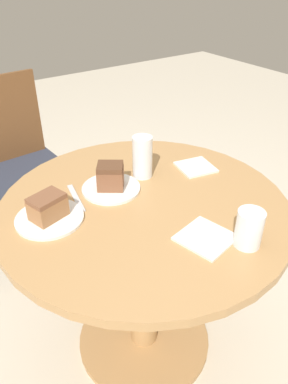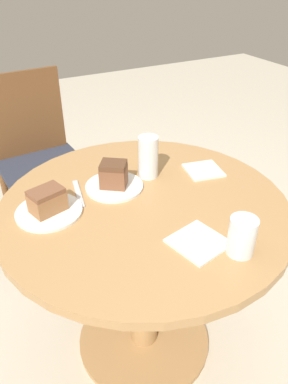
{
  "view_description": "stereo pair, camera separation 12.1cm",
  "coord_description": "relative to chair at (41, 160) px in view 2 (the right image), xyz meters",
  "views": [
    {
      "loc": [
        -0.58,
        -0.83,
        1.42
      ],
      "look_at": [
        0.0,
        0.0,
        0.76
      ],
      "focal_mm": 35.0,
      "sensor_mm": 36.0,
      "label": 1
    },
    {
      "loc": [
        -0.48,
        -0.9,
        1.42
      ],
      "look_at": [
        0.0,
        0.0,
        0.76
      ],
      "focal_mm": 35.0,
      "sensor_mm": 36.0,
      "label": 2
    }
  ],
  "objects": [
    {
      "name": "chair",
      "position": [
        0.0,
        0.0,
        0.0
      ],
      "size": [
        0.45,
        0.5,
        0.91
      ],
      "rotation": [
        0.0,
        0.0,
        0.07
      ],
      "color": "brown",
      "rests_on": "ground_plane"
    },
    {
      "name": "napkin_stack",
      "position": [
        0.17,
        -1.17,
        0.24
      ],
      "size": [
        0.17,
        0.17,
        0.01
      ],
      "rotation": [
        0.0,
        0.0,
        0.22
      ],
      "color": "silver",
      "rests_on": "table"
    },
    {
      "name": "glass_lemonade",
      "position": [
        0.23,
        -0.77,
        0.31
      ],
      "size": [
        0.07,
        0.07,
        0.15
      ],
      "color": "beige",
      "rests_on": "table"
    },
    {
      "name": "cake_slice_near",
      "position": [
        0.09,
        -0.78,
        0.29
      ],
      "size": [
        0.11,
        0.11,
        0.09
      ],
      "rotation": [
        0.0,
        0.0,
        4.1
      ],
      "color": "brown",
      "rests_on": "plate_near"
    },
    {
      "name": "ground_plane",
      "position": [
        0.13,
        -0.91,
        -0.48
      ],
      "size": [
        8.0,
        8.0,
        0.0
      ],
      "primitive_type": "plane",
      "color": "beige"
    },
    {
      "name": "napkin_side",
      "position": [
        0.43,
        -0.83,
        0.24
      ],
      "size": [
        0.15,
        0.15,
        0.01
      ],
      "rotation": [
        0.0,
        0.0,
        -0.21
      ],
      "color": "silver",
      "rests_on": "table"
    },
    {
      "name": "table",
      "position": [
        0.13,
        -0.91,
        0.03
      ],
      "size": [
        0.96,
        0.96,
        0.72
      ],
      "color": "tan",
      "rests_on": "ground_plane"
    },
    {
      "name": "glass_water",
      "position": [
        0.25,
        -1.25,
        0.28
      ],
      "size": [
        0.08,
        0.08,
        0.11
      ],
      "color": "silver",
      "rests_on": "table"
    },
    {
      "name": "plate_far",
      "position": [
        -0.16,
        -0.82,
        0.24
      ],
      "size": [
        0.21,
        0.21,
        0.01
      ],
      "color": "white",
      "rests_on": "table"
    },
    {
      "name": "plate_near",
      "position": [
        0.09,
        -0.78,
        0.24
      ],
      "size": [
        0.2,
        0.2,
        0.01
      ],
      "color": "white",
      "rests_on": "table"
    },
    {
      "name": "cake_slice_far",
      "position": [
        -0.16,
        -0.82,
        0.28
      ],
      "size": [
        0.12,
        0.1,
        0.08
      ],
      "rotation": [
        0.0,
        0.0,
        4.99
      ],
      "color": "#9E6B42",
      "rests_on": "plate_far"
    },
    {
      "name": "fork",
      "position": [
        -0.04,
        -0.76,
        0.24
      ],
      "size": [
        0.05,
        0.17,
        0.0
      ],
      "rotation": [
        0.0,
        0.0,
        1.38
      ],
      "color": "silver",
      "rests_on": "table"
    }
  ]
}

